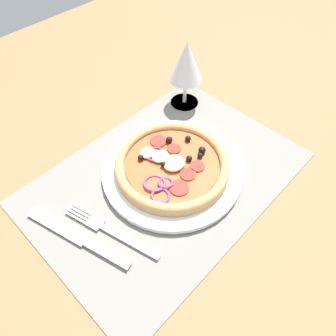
# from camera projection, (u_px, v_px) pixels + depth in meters

# --- Properties ---
(ground_plane) EXTENTS (1.90, 1.40, 0.02)m
(ground_plane) POSITION_uv_depth(u_px,v_px,m) (166.00, 182.00, 0.59)
(ground_plane) COLOR olive
(placemat) EXTENTS (0.49, 0.34, 0.00)m
(placemat) POSITION_uv_depth(u_px,v_px,m) (166.00, 177.00, 0.58)
(placemat) COLOR slate
(placemat) RESTS_ON ground_plane
(plate) EXTENTS (0.26, 0.26, 0.01)m
(plate) POSITION_uv_depth(u_px,v_px,m) (173.00, 171.00, 0.58)
(plate) COLOR white
(plate) RESTS_ON placemat
(pizza) EXTENTS (0.21, 0.21, 0.03)m
(pizza) POSITION_uv_depth(u_px,v_px,m) (173.00, 165.00, 0.57)
(pizza) COLOR tan
(pizza) RESTS_ON plate
(fork) EXTENTS (0.06, 0.18, 0.00)m
(fork) POSITION_uv_depth(u_px,v_px,m) (106.00, 229.00, 0.51)
(fork) COLOR silver
(fork) RESTS_ON placemat
(knife) EXTENTS (0.07, 0.20, 0.01)m
(knife) POSITION_uv_depth(u_px,v_px,m) (76.00, 237.00, 0.50)
(knife) COLOR silver
(knife) RESTS_ON placemat
(wine_glass) EXTENTS (0.07, 0.07, 0.15)m
(wine_glass) POSITION_uv_depth(u_px,v_px,m) (186.00, 64.00, 0.64)
(wine_glass) COLOR silver
(wine_glass) RESTS_ON ground_plane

